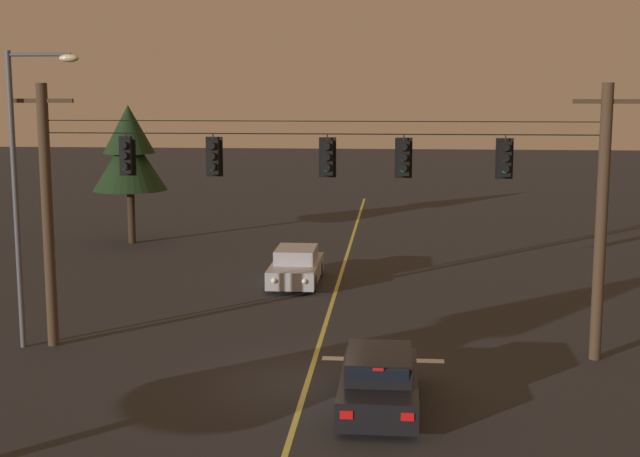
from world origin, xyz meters
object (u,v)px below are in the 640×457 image
object	(u,v)px
traffic_light_right_inner	(404,158)
car_waiting_near_lane	(379,381)
traffic_light_rightmost	(505,159)
car_oncoming_lead	(296,267)
traffic_light_left_inner	(213,157)
tree_verge_far	(129,152)
traffic_light_leftmost	(126,156)
traffic_light_centre	(327,158)
street_lamp_corner	(24,174)

from	to	relation	value
traffic_light_right_inner	car_waiting_near_lane	world-z (taller)	traffic_light_right_inner
traffic_light_rightmost	car_oncoming_lead	world-z (taller)	traffic_light_rightmost
car_oncoming_lead	traffic_light_right_inner	bearing A→B (deg)	-65.83
traffic_light_right_inner	traffic_light_rightmost	xyz separation A→B (m)	(2.75, 0.00, 0.00)
traffic_light_left_inner	tree_verge_far	distance (m)	19.00
traffic_light_leftmost	car_oncoming_lead	world-z (taller)	traffic_light_leftmost
traffic_light_left_inner	traffic_light_right_inner	size ratio (longest dim) A/B	1.00
traffic_light_centre	car_waiting_near_lane	world-z (taller)	traffic_light_centre
traffic_light_left_inner	car_oncoming_lead	bearing A→B (deg)	81.87
traffic_light_leftmost	traffic_light_centre	distance (m)	5.71
traffic_light_centre	car_oncoming_lead	size ratio (longest dim) A/B	0.28
traffic_light_left_inner	traffic_light_right_inner	bearing A→B (deg)	0.00
traffic_light_right_inner	tree_verge_far	xyz separation A→B (m)	(-13.07, 17.30, -1.13)
car_oncoming_lead	traffic_light_rightmost	bearing A→B (deg)	-52.94
car_waiting_near_lane	car_oncoming_lead	bearing A→B (deg)	104.72
traffic_light_left_inner	traffic_light_centre	distance (m)	3.20
traffic_light_leftmost	tree_verge_far	bearing A→B (deg)	106.87
car_waiting_near_lane	tree_verge_far	distance (m)	25.31
traffic_light_leftmost	car_oncoming_lead	distance (m)	10.93
car_waiting_near_lane	street_lamp_corner	bearing A→B (deg)	158.09
traffic_light_centre	street_lamp_corner	distance (m)	8.62
traffic_light_centre	tree_verge_far	distance (m)	20.51
traffic_light_right_inner	street_lamp_corner	xyz separation A→B (m)	(-10.71, -0.25, -0.50)
car_oncoming_lead	traffic_light_centre	bearing A→B (deg)	-77.93
traffic_light_centre	car_oncoming_lead	bearing A→B (deg)	102.07
traffic_light_leftmost	traffic_light_rightmost	size ratio (longest dim) A/B	1.00
traffic_light_leftmost	traffic_light_centre	world-z (taller)	same
traffic_light_leftmost	street_lamp_corner	world-z (taller)	street_lamp_corner
traffic_light_centre	traffic_light_right_inner	xyz separation A→B (m)	(2.11, 0.00, 0.00)
traffic_light_rightmost	car_waiting_near_lane	xyz separation A→B (m)	(-3.28, -4.34, -4.94)
car_oncoming_lead	car_waiting_near_lane	bearing A→B (deg)	-75.28
car_oncoming_lead	tree_verge_far	xyz separation A→B (m)	(-9.04, 8.32, 3.80)
traffic_light_left_inner	traffic_light_rightmost	bearing A→B (deg)	0.00
traffic_light_right_inner	traffic_light_rightmost	bearing A→B (deg)	0.00
traffic_light_rightmost	car_oncoming_lead	distance (m)	12.29
traffic_light_left_inner	street_lamp_corner	bearing A→B (deg)	-177.35
traffic_light_rightmost	traffic_light_right_inner	bearing A→B (deg)	180.00
car_waiting_near_lane	traffic_light_centre	bearing A→B (deg)	110.00
traffic_light_leftmost	traffic_light_left_inner	distance (m)	2.51
traffic_light_leftmost	car_waiting_near_lane	world-z (taller)	traffic_light_leftmost
traffic_light_leftmost	traffic_light_centre	xyz separation A→B (m)	(5.71, 0.00, 0.00)
traffic_light_rightmost	car_waiting_near_lane	bearing A→B (deg)	-127.07
traffic_light_leftmost	car_waiting_near_lane	distance (m)	9.82
car_waiting_near_lane	traffic_light_right_inner	bearing A→B (deg)	83.05
traffic_light_centre	tree_verge_far	world-z (taller)	tree_verge_far
car_waiting_near_lane	tree_verge_far	xyz separation A→B (m)	(-12.54, 21.65, 3.80)
traffic_light_left_inner	car_waiting_near_lane	distance (m)	8.13
traffic_light_leftmost	traffic_light_centre	size ratio (longest dim) A/B	1.00
car_oncoming_lead	street_lamp_corner	xyz separation A→B (m)	(-6.68, -9.23, 4.44)
traffic_light_centre	car_waiting_near_lane	bearing A→B (deg)	-70.00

